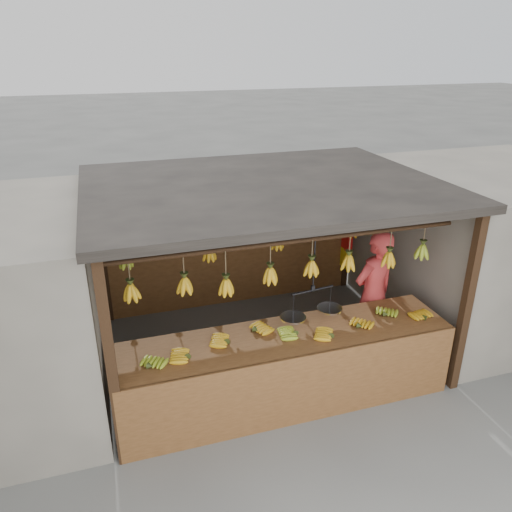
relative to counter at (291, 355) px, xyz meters
name	(u,v)px	position (x,y,z in m)	size (l,w,h in m)	color
ground	(262,349)	(0.08, 1.24, -0.72)	(80.00, 80.00, 0.00)	#5B5B57
stall	(255,208)	(0.08, 1.57, 1.25)	(4.30, 3.30, 2.40)	black
neighbor_right	(488,244)	(3.68, 1.24, 0.43)	(3.00, 3.00, 2.30)	slate
counter	(291,355)	(0.00, 0.00, 0.00)	(3.88, 0.88, 0.96)	brown
hanging_bananas	(263,242)	(0.07, 1.24, 0.90)	(3.59, 2.23, 0.39)	#C99115
balance_scale	(312,310)	(0.35, 0.24, 0.40)	(0.78, 0.35, 0.94)	black
vendor	(373,295)	(1.45, 0.73, 0.18)	(0.66, 0.43, 1.80)	#BF3333
bag_bundles	(347,234)	(2.02, 2.59, 0.30)	(0.08, 0.26, 1.17)	#1426BF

